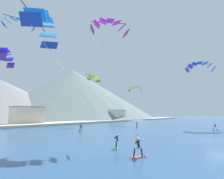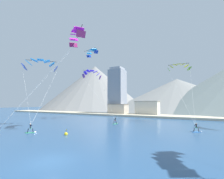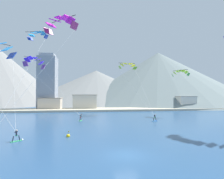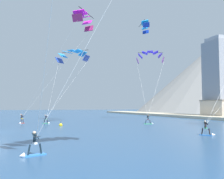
% 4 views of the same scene
% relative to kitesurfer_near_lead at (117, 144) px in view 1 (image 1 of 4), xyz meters
% --- Properties ---
extents(ground_plane, '(400.00, 400.00, 0.00)m').
position_rel_kitesurfer_near_lead_xyz_m(ground_plane, '(13.80, -7.15, -0.49)').
color(ground_plane, navy).
extents(kitesurfer_near_lead, '(1.59, 1.42, 1.71)m').
position_rel_kitesurfer_near_lead_xyz_m(kitesurfer_near_lead, '(0.00, 0.00, 0.00)').
color(kitesurfer_near_lead, '#33B266').
rests_on(kitesurfer_near_lead, ground).
extents(kitesurfer_near_trail, '(0.85, 1.78, 1.71)m').
position_rel_kitesurfer_near_lead_xyz_m(kitesurfer_near_trail, '(7.61, 17.19, 0.01)').
color(kitesurfer_near_trail, '#33B266').
rests_on(kitesurfer_near_trail, ground).
extents(kitesurfer_mid_center, '(1.74, 1.12, 1.82)m').
position_rel_kitesurfer_near_lead_xyz_m(kitesurfer_mid_center, '(-1.69, -4.42, 0.09)').
color(kitesurfer_mid_center, '#E54C33').
rests_on(kitesurfer_mid_center, ground).
extents(kitesurfer_far_left, '(1.04, 1.76, 1.64)m').
position_rel_kitesurfer_near_lead_xyz_m(kitesurfer_far_left, '(30.66, -3.73, -0.06)').
color(kitesurfer_far_left, '#337FDB').
rests_on(kitesurfer_far_left, ground).
extents(kitesurfer_far_right, '(1.71, 1.21, 1.70)m').
position_rel_kitesurfer_near_lead_xyz_m(kitesurfer_far_right, '(25.41, 14.80, -0.02)').
color(kitesurfer_far_right, '#337FDB').
rests_on(kitesurfer_far_right, ground).
extents(parafoil_kite_near_lead, '(10.04, 9.56, 14.41)m').
position_rel_kitesurfer_near_lead_xyz_m(parafoil_kite_near_lead, '(-6.89, 5.96, 14.17)').
color(parafoil_kite_near_lead, '#2643A6').
extents(parafoil_kite_near_trail, '(15.17, 10.93, 15.33)m').
position_rel_kitesurfer_near_lead_xyz_m(parafoil_kite_near_trail, '(-5.50, 24.68, 14.93)').
color(parafoil_kite_near_trail, '#713790').
extents(parafoil_kite_mid_center, '(9.69, 12.37, 18.65)m').
position_rel_kitesurfer_near_lead_xyz_m(parafoil_kite_mid_center, '(4.62, 5.56, 18.45)').
color(parafoil_kite_mid_center, '#92255E').
extents(parafoil_kite_far_left, '(9.19, 7.87, 17.21)m').
position_rel_kitesurfer_near_lead_xyz_m(parafoil_kite_far_left, '(36.89, 0.63, 16.85)').
color(parafoil_kite_far_left, '#4D35BD').
extents(parafoil_kite_far_right, '(6.46, 15.81, 15.22)m').
position_rel_kitesurfer_near_lead_xyz_m(parafoil_kite_far_right, '(21.71, 28.96, 15.05)').
color(parafoil_kite_far_right, '#80C839').
extents(parafoil_kite_distant_high_outer, '(6.08, 4.01, 2.29)m').
position_rel_kitesurfer_near_lead_xyz_m(parafoil_kite_distant_high_outer, '(-4.23, 22.67, 21.91)').
color(parafoil_kite_distant_high_outer, '#0F2A97').
extents(parafoil_kite_distant_low_drift, '(4.40, 4.28, 1.93)m').
position_rel_kitesurfer_near_lead_xyz_m(parafoil_kite_distant_low_drift, '(36.13, 22.69, 12.26)').
color(parafoil_kite_distant_low_drift, '#53A93C').
extents(race_marker_buoy, '(0.56, 0.56, 1.02)m').
position_rel_kitesurfer_near_lead_xyz_m(race_marker_buoy, '(6.59, 1.61, -0.34)').
color(race_marker_buoy, yellow).
rests_on(race_marker_buoy, ground).
extents(shoreline_strip, '(180.00, 10.00, 0.70)m').
position_rel_kitesurfer_near_lead_xyz_m(shoreline_strip, '(13.80, 42.41, -0.14)').
color(shoreline_strip, beige).
rests_on(shoreline_strip, ground).
extents(shore_building_harbour_front, '(7.26, 5.25, 5.53)m').
position_rel_kitesurfer_near_lead_xyz_m(shore_building_harbour_front, '(49.77, 43.57, 2.28)').
color(shore_building_harbour_front, silver).
rests_on(shore_building_harbour_front, ground).
extents(shore_building_promenade_mid, '(9.68, 5.97, 6.18)m').
position_rel_kitesurfer_near_lead_xyz_m(shore_building_promenade_mid, '(7.62, 46.10, 2.61)').
color(shore_building_promenade_mid, beige).
rests_on(shore_building_promenade_mid, ground).
extents(mountain_peak_east_shoulder, '(120.35, 120.35, 36.45)m').
position_rel_kitesurfer_near_lead_xyz_m(mountain_peak_east_shoulder, '(58.93, 96.58, 17.73)').
color(mountain_peak_east_shoulder, slate).
rests_on(mountain_peak_east_shoulder, ground).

